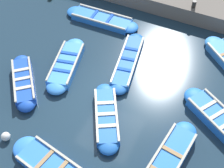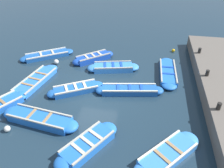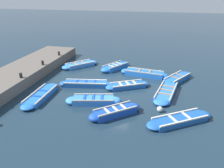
{
  "view_description": "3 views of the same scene",
  "coord_description": "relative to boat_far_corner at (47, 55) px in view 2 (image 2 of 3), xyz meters",
  "views": [
    {
      "loc": [
        6.93,
        3.4,
        9.85
      ],
      "look_at": [
        -0.35,
        -0.09,
        0.46
      ],
      "focal_mm": 50.0,
      "sensor_mm": 36.0,
      "label": 1
    },
    {
      "loc": [
        -2.83,
        9.81,
        7.38
      ],
      "look_at": [
        -0.98,
        -0.44,
        0.26
      ],
      "focal_mm": 35.0,
      "sensor_mm": 36.0,
      "label": 2
    },
    {
      "loc": [
        3.17,
        -13.73,
        6.4
      ],
      "look_at": [
        0.02,
        -0.51,
        0.53
      ],
      "focal_mm": 35.0,
      "sensor_mm": 36.0,
      "label": 3
    }
  ],
  "objects": [
    {
      "name": "ground_plane",
      "position": [
        -4.36,
        3.42,
        -0.15
      ],
      "size": [
        120.0,
        120.0,
        0.0
      ],
      "primitive_type": "plane",
      "color": "#1C303F"
    },
    {
      "name": "boat_drifting",
      "position": [
        -8.39,
        7.36,
        0.02
      ],
      "size": [
        2.98,
        3.16,
        0.39
      ],
      "color": "#3884E0",
      "rests_on": "ground"
    },
    {
      "name": "buoy_yellow_far",
      "position": [
        -1.05,
        0.86,
        0.02
      ],
      "size": [
        0.33,
        0.33,
        0.33
      ],
      "primitive_type": "sphere",
      "color": "silver",
      "rests_on": "ground"
    },
    {
      "name": "boat_inner_gap",
      "position": [
        -5.12,
        7.47,
        0.05
      ],
      "size": [
        2.43,
        3.18,
        0.45
      ],
      "color": "blue",
      "rests_on": "ground"
    },
    {
      "name": "boat_centre",
      "position": [
        -6.4,
        3.29,
        0.02
      ],
      "size": [
        3.89,
        1.37,
        0.4
      ],
      "color": "#1E59AD",
      "rests_on": "ground"
    },
    {
      "name": "bollard_mid_north",
      "position": [
        -10.62,
        1.95,
        0.81
      ],
      "size": [
        0.2,
        0.2,
        0.35
      ],
      "primitive_type": "cylinder",
      "color": "black",
      "rests_on": "quay_wall"
    },
    {
      "name": "boat_broadside",
      "position": [
        -5.06,
        0.97,
        0.04
      ],
      "size": [
        3.5,
        1.63,
        0.42
      ],
      "color": "#3884E0",
      "rests_on": "ground"
    },
    {
      "name": "boat_far_corner",
      "position": [
        0.0,
        0.0,
        0.0
      ],
      "size": [
        3.64,
        2.83,
        0.35
      ],
      "color": "#1E59AD",
      "rests_on": "ground"
    },
    {
      "name": "boat_mid_row",
      "position": [
        -0.72,
        3.32,
        -0.0
      ],
      "size": [
        1.65,
        4.14,
        0.35
      ],
      "color": "blue",
      "rests_on": "ground"
    },
    {
      "name": "boat_alongside",
      "position": [
        -2.49,
        6.39,
        0.05
      ],
      "size": [
        3.99,
        1.34,
        0.45
      ],
      "color": "blue",
      "rests_on": "ground"
    },
    {
      "name": "boat_outer_right",
      "position": [
        -3.44,
        -0.09,
        0.06
      ],
      "size": [
        2.83,
        2.58,
        0.46
      ],
      "color": "#1947B7",
      "rests_on": "ground"
    },
    {
      "name": "bollard_north",
      "position": [
        -10.62,
        -0.99,
        0.81
      ],
      "size": [
        0.2,
        0.2,
        0.35
      ],
      "primitive_type": "cylinder",
      "color": "black",
      "rests_on": "quay_wall"
    },
    {
      "name": "bollard_mid_south",
      "position": [
        -10.62,
        4.89,
        0.81
      ],
      "size": [
        0.2,
        0.2,
        0.35
      ],
      "primitive_type": "cylinder",
      "color": "black",
      "rests_on": "quay_wall"
    },
    {
      "name": "buoy_orange_near",
      "position": [
        -9.1,
        -2.5,
        -0.03
      ],
      "size": [
        0.24,
        0.24,
        0.24
      ],
      "primitive_type": "sphere",
      "color": "#EAB214",
      "rests_on": "ground"
    },
    {
      "name": "boat_stern_in",
      "position": [
        -3.39,
        3.73,
        0.02
      ],
      "size": [
        3.18,
        2.25,
        0.38
      ],
      "color": "#1E59AD",
      "rests_on": "ground"
    },
    {
      "name": "boat_outer_left",
      "position": [
        -8.58,
        0.9,
        0.0
      ],
      "size": [
        1.03,
        3.88,
        0.36
      ],
      "color": "blue",
      "rests_on": "ground"
    },
    {
      "name": "buoy_white_drifting",
      "position": [
        -1.28,
        7.19,
        -0.0
      ],
      "size": [
        0.29,
        0.29,
        0.29
      ],
      "primitive_type": "sphere",
      "color": "silver",
      "rests_on": "ground"
    }
  ]
}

